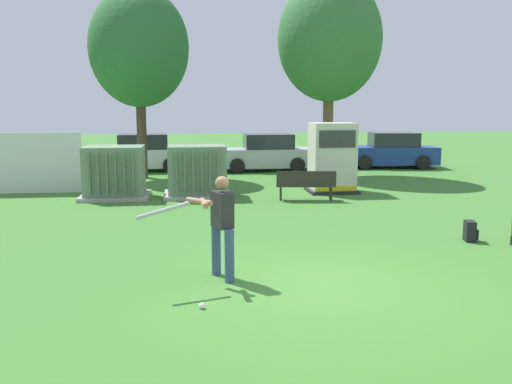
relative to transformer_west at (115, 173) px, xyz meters
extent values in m
plane|color=#3D752D|center=(4.36, -9.14, -0.79)|extent=(96.00, 96.00, 0.00)
cube|color=silver|center=(-3.63, 1.36, 0.21)|extent=(4.80, 0.12, 2.00)
cube|color=#9E9B93|center=(0.00, 0.01, -0.73)|extent=(2.10, 1.70, 0.12)
cube|color=slate|center=(0.00, 0.01, 0.08)|extent=(1.80, 1.40, 1.50)
cube|color=#5B7056|center=(-0.64, -0.75, 0.08)|extent=(0.06, 0.12, 1.27)
cube|color=#5B7056|center=(-0.38, -0.75, 0.08)|extent=(0.06, 0.12, 1.27)
cube|color=#5B7056|center=(-0.13, -0.75, 0.08)|extent=(0.06, 0.12, 1.27)
cube|color=#5B7056|center=(0.13, -0.75, 0.08)|extent=(0.06, 0.12, 1.27)
cube|color=#5B7056|center=(0.38, -0.75, 0.08)|extent=(0.06, 0.12, 1.27)
cube|color=#5B7056|center=(0.64, -0.75, 0.08)|extent=(0.06, 0.12, 1.27)
cube|color=#9E9B93|center=(2.56, -0.01, -0.73)|extent=(2.10, 1.70, 0.12)
cube|color=slate|center=(2.56, -0.01, 0.08)|extent=(1.80, 1.40, 1.50)
cube|color=#5B7056|center=(1.92, -0.77, 0.08)|extent=(0.06, 0.12, 1.27)
cube|color=#5B7056|center=(2.18, -0.77, 0.08)|extent=(0.06, 0.12, 1.27)
cube|color=#5B7056|center=(2.43, -0.77, 0.08)|extent=(0.06, 0.12, 1.27)
cube|color=#5B7056|center=(2.69, -0.77, 0.08)|extent=(0.06, 0.12, 1.27)
cube|color=#5B7056|center=(2.94, -0.77, 0.08)|extent=(0.06, 0.12, 1.27)
cube|color=#5B7056|center=(3.20, -0.77, 0.08)|extent=(0.06, 0.12, 1.27)
cube|color=#262626|center=(7.04, 0.36, -0.74)|extent=(1.60, 1.40, 0.10)
cube|color=beige|center=(7.04, 0.36, 0.41)|extent=(1.40, 1.20, 2.20)
cube|color=#383838|center=(7.04, -0.26, 1.02)|extent=(1.19, 0.04, 0.55)
cube|color=yellow|center=(7.04, -0.26, -0.59)|extent=(1.33, 0.04, 0.16)
cube|color=#2D2823|center=(5.84, -1.14, -0.34)|extent=(1.84, 0.63, 0.05)
cube|color=#2D2823|center=(5.81, -1.32, -0.09)|extent=(1.79, 0.27, 0.44)
cylinder|color=#2D2823|center=(5.09, -0.91, -0.58)|extent=(0.06, 0.06, 0.42)
cylinder|color=#2D2823|center=(6.61, -1.11, -0.58)|extent=(0.06, 0.06, 0.42)
cylinder|color=#2D2823|center=(5.06, -1.18, -0.58)|extent=(0.06, 0.06, 0.42)
cylinder|color=#2D2823|center=(6.58, -1.38, -0.58)|extent=(0.06, 0.06, 0.42)
cylinder|color=#384C75|center=(2.92, -8.77, -0.35)|extent=(0.16, 0.16, 0.88)
cylinder|color=#384C75|center=(2.72, -8.34, -0.35)|extent=(0.16, 0.16, 0.88)
cube|color=#262628|center=(2.82, -8.56, 0.39)|extent=(0.38, 0.46, 0.60)
sphere|color=#9E7051|center=(2.82, -8.56, 0.84)|extent=(0.23, 0.23, 0.23)
cylinder|color=#9E7051|center=(2.51, -8.79, 0.55)|extent=(0.13, 0.55, 0.09)
cylinder|color=#9E7051|center=(2.44, -8.62, 0.55)|extent=(0.44, 0.46, 0.09)
cylinder|color=#B2B2B7|center=(1.86, -8.98, 0.48)|extent=(0.80, 0.40, 0.21)
sphere|color=#B2B2B7|center=(2.24, -8.81, 0.55)|extent=(0.08, 0.08, 0.08)
sphere|color=white|center=(2.43, -9.93, -0.74)|extent=(0.09, 0.09, 0.09)
cube|color=black|center=(8.24, -6.63, -0.57)|extent=(0.27, 0.36, 0.44)
cube|color=black|center=(8.36, -6.66, -0.63)|extent=(0.11, 0.23, 0.22)
cylinder|color=#4C3828|center=(0.48, 4.88, 0.78)|extent=(0.39, 0.39, 3.13)
ellipsoid|color=#2D6633|center=(0.48, 4.88, 4.29)|extent=(3.85, 3.85, 4.58)
cylinder|color=brown|center=(7.99, 4.68, 0.90)|extent=(0.42, 0.42, 3.38)
ellipsoid|color=#387038|center=(7.99, 4.68, 4.69)|extent=(4.16, 4.16, 4.94)
cube|color=silver|center=(0.19, 7.14, -0.21)|extent=(4.29, 1.94, 0.80)
cube|color=#262B33|center=(0.34, 7.15, 0.51)|extent=(2.19, 1.68, 0.64)
cylinder|color=black|center=(-1.06, 6.21, -0.47)|extent=(0.65, 0.26, 0.64)
cylinder|color=black|center=(-1.16, 7.91, -0.47)|extent=(0.65, 0.26, 0.64)
cylinder|color=black|center=(1.54, 6.36, -0.47)|extent=(0.65, 0.26, 0.64)
cylinder|color=black|center=(1.44, 8.06, -0.47)|extent=(0.65, 0.26, 0.64)
cube|color=#B2B2B7|center=(5.66, 6.59, -0.21)|extent=(4.20, 1.70, 0.80)
cube|color=#262B33|center=(5.81, 6.59, 0.51)|extent=(2.10, 1.56, 0.64)
cylinder|color=black|center=(4.35, 5.74, -0.47)|extent=(0.64, 0.22, 0.64)
cylinder|color=black|center=(4.35, 7.44, -0.47)|extent=(0.64, 0.22, 0.64)
cylinder|color=black|center=(6.96, 5.74, -0.47)|extent=(0.64, 0.22, 0.64)
cylinder|color=black|center=(6.96, 7.44, -0.47)|extent=(0.64, 0.22, 0.64)
cube|color=navy|center=(11.57, 7.07, -0.21)|extent=(4.37, 2.19, 0.80)
cube|color=#262B33|center=(11.72, 7.05, 0.51)|extent=(2.27, 1.80, 0.64)
cylinder|color=black|center=(10.17, 6.38, -0.47)|extent=(0.66, 0.30, 0.64)
cylinder|color=black|center=(10.38, 8.07, -0.47)|extent=(0.66, 0.30, 0.64)
cylinder|color=black|center=(12.76, 6.07, -0.47)|extent=(0.66, 0.30, 0.64)
cylinder|color=black|center=(12.96, 7.76, -0.47)|extent=(0.66, 0.30, 0.64)
camera|label=1|loc=(2.27, -17.56, 2.12)|focal=38.90mm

